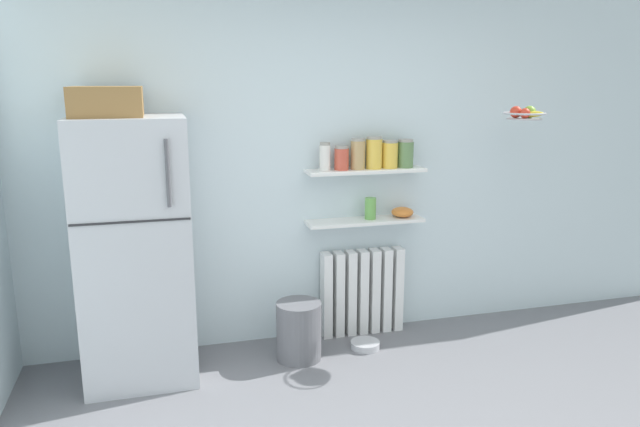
# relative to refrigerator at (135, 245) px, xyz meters

# --- Properties ---
(back_wall) EXTENTS (7.04, 0.10, 2.60)m
(back_wall) POSITION_rel_refrigerator_xyz_m (1.39, 0.37, 0.40)
(back_wall) COLOR silver
(back_wall) RESTS_ON ground_plane
(refrigerator) EXTENTS (0.69, 0.67, 1.90)m
(refrigerator) POSITION_rel_refrigerator_xyz_m (0.00, 0.00, 0.00)
(refrigerator) COLOR #B7BABF
(refrigerator) RESTS_ON ground_plane
(radiator) EXTENTS (0.64, 0.12, 0.67)m
(radiator) POSITION_rel_refrigerator_xyz_m (1.64, 0.24, -0.57)
(radiator) COLOR white
(radiator) RESTS_ON ground_plane
(wall_shelf_lower) EXTENTS (0.89, 0.22, 0.02)m
(wall_shelf_lower) POSITION_rel_refrigerator_xyz_m (1.64, 0.21, 0.01)
(wall_shelf_lower) COLOR white
(wall_shelf_upper) EXTENTS (0.89, 0.22, 0.02)m
(wall_shelf_upper) POSITION_rel_refrigerator_xyz_m (1.64, 0.21, 0.39)
(wall_shelf_upper) COLOR white
(storage_jar_0) EXTENTS (0.08, 0.08, 0.20)m
(storage_jar_0) POSITION_rel_refrigerator_xyz_m (1.33, 0.21, 0.50)
(storage_jar_0) COLOR silver
(storage_jar_0) RESTS_ON wall_shelf_upper
(storage_jar_1) EXTENTS (0.11, 0.11, 0.18)m
(storage_jar_1) POSITION_rel_refrigerator_xyz_m (1.45, 0.21, 0.48)
(storage_jar_1) COLOR #C64C38
(storage_jar_1) RESTS_ON wall_shelf_upper
(storage_jar_2) EXTENTS (0.11, 0.11, 0.23)m
(storage_jar_2) POSITION_rel_refrigerator_xyz_m (1.58, 0.21, 0.51)
(storage_jar_2) COLOR tan
(storage_jar_2) RESTS_ON wall_shelf_upper
(storage_jar_3) EXTENTS (0.12, 0.12, 0.24)m
(storage_jar_3) POSITION_rel_refrigerator_xyz_m (1.70, 0.21, 0.51)
(storage_jar_3) COLOR yellow
(storage_jar_3) RESTS_ON wall_shelf_upper
(storage_jar_4) EXTENTS (0.12, 0.12, 0.21)m
(storage_jar_4) POSITION_rel_refrigerator_xyz_m (1.83, 0.21, 0.50)
(storage_jar_4) COLOR yellow
(storage_jar_4) RESTS_ON wall_shelf_upper
(storage_jar_5) EXTENTS (0.12, 0.12, 0.21)m
(storage_jar_5) POSITION_rel_refrigerator_xyz_m (1.95, 0.21, 0.50)
(storage_jar_5) COLOR #5B7F4C
(storage_jar_5) RESTS_ON wall_shelf_upper
(vase) EXTENTS (0.08, 0.08, 0.16)m
(vase) POSITION_rel_refrigerator_xyz_m (1.68, 0.21, 0.10)
(vase) COLOR #66A84C
(vase) RESTS_ON wall_shelf_lower
(shelf_bowl) EXTENTS (0.17, 0.17, 0.08)m
(shelf_bowl) POSITION_rel_refrigerator_xyz_m (1.94, 0.21, 0.06)
(shelf_bowl) COLOR orange
(shelf_bowl) RESTS_ON wall_shelf_lower
(trash_bin) EXTENTS (0.32, 0.32, 0.42)m
(trash_bin) POSITION_rel_refrigerator_xyz_m (1.06, -0.06, -0.69)
(trash_bin) COLOR slate
(trash_bin) RESTS_ON ground_plane
(pet_food_bowl) EXTENTS (0.22, 0.22, 0.05)m
(pet_food_bowl) POSITION_rel_refrigerator_xyz_m (1.57, -0.04, -0.87)
(pet_food_bowl) COLOR #B7B7BC
(pet_food_bowl) RESTS_ON ground_plane
(hanging_fruit_basket) EXTENTS (0.30, 0.30, 0.10)m
(hanging_fruit_basket) POSITION_rel_refrigerator_xyz_m (2.74, -0.09, 0.80)
(hanging_fruit_basket) COLOR #B2B2B7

